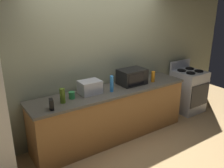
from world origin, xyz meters
The scene contains 11 objects.
ground_plane centered at (0.00, 0.00, 0.00)m, with size 8.00×8.00×0.00m, color tan.
back_wall centered at (0.00, 0.81, 1.35)m, with size 6.40×0.10×2.70m, color gray.
counter_run centered at (0.00, 0.40, 0.45)m, with size 2.84×0.64×0.90m.
stove_range centered at (2.00, 0.40, 0.46)m, with size 0.60×0.61×1.08m.
microwave centered at (0.46, 0.45, 1.04)m, with size 0.48×0.35×0.27m.
toaster_oven centered at (-0.39, 0.46, 1.01)m, with size 0.34×0.26×0.21m, color #B7BABF.
cordless_phone centered at (-1.12, 0.22, 0.98)m, with size 0.05×0.11×0.15m, color black.
bottle_spray_cleaner centered at (-0.05, 0.33, 1.04)m, with size 0.06×0.06×0.27m, color #338CE5.
bottle_olive_oil centered at (-0.90, 0.34, 1.01)m, with size 0.08×0.08×0.22m, color #4C6B19.
bottle_dish_soap centered at (0.86, 0.32, 1.00)m, with size 0.07×0.07×0.20m, color orange.
mug_green centered at (-0.72, 0.42, 0.95)m, with size 0.09×0.09×0.11m, color #2D8C47.
Camera 1 is at (-2.09, -2.71, 2.30)m, focal length 38.26 mm.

